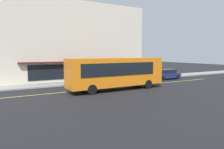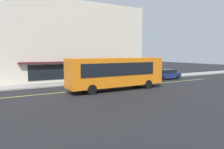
% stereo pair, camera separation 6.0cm
% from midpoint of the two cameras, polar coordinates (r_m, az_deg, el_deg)
% --- Properties ---
extents(ground, '(120.00, 120.00, 0.00)m').
position_cam_midpoint_polar(ground, '(23.91, -2.76, -3.86)').
color(ground, black).
extents(sidewalk, '(80.00, 3.18, 0.15)m').
position_cam_midpoint_polar(sidewalk, '(28.79, -7.74, -2.10)').
color(sidewalk, gray).
rests_on(sidewalk, ground).
extents(lane_centre_stripe, '(36.00, 0.16, 0.01)m').
position_cam_midpoint_polar(lane_centre_stripe, '(23.91, -2.76, -3.85)').
color(lane_centre_stripe, '#D8D14C').
rests_on(lane_centre_stripe, ground).
extents(storefront_building, '(22.50, 12.34, 11.32)m').
position_cam_midpoint_polar(storefront_building, '(35.55, -12.56, 8.32)').
color(storefront_building, beige).
rests_on(storefront_building, ground).
extents(bus, '(11.15, 2.69, 3.50)m').
position_cam_midpoint_polar(bus, '(22.97, 1.38, 0.75)').
color(bus, orange).
rests_on(bus, ground).
extents(traffic_light, '(0.30, 0.52, 3.20)m').
position_cam_midpoint_polar(traffic_light, '(30.33, 2.37, 3.01)').
color(traffic_light, '#2D2D33').
rests_on(traffic_light, sidewalk).
extents(car_navy, '(4.37, 2.00, 1.52)m').
position_cam_midpoint_polar(car_navy, '(33.43, 14.70, 0.01)').
color(car_navy, navy).
rests_on(car_navy, ground).
extents(pedestrian_at_corner, '(0.34, 0.34, 1.83)m').
position_cam_midpoint_polar(pedestrian_at_corner, '(26.80, -11.35, -0.19)').
color(pedestrian_at_corner, black).
rests_on(pedestrian_at_corner, sidewalk).
extents(pedestrian_by_curb, '(0.34, 0.34, 1.82)m').
position_cam_midpoint_polar(pedestrian_by_curb, '(31.27, 3.55, 0.73)').
color(pedestrian_by_curb, black).
rests_on(pedestrian_by_curb, sidewalk).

